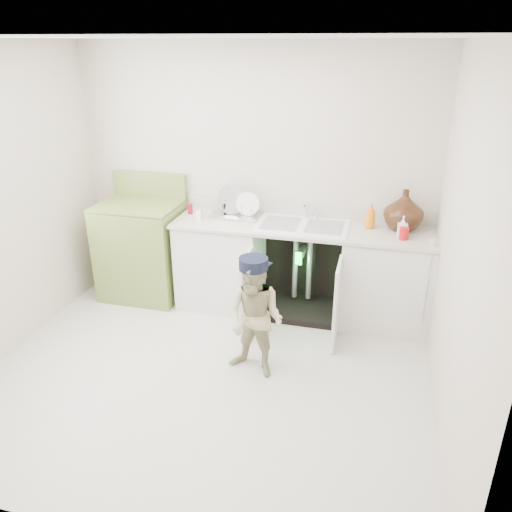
# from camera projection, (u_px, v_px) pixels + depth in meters

# --- Properties ---
(ground) EXTENTS (3.50, 3.50, 0.00)m
(ground) POSITION_uv_depth(u_px,v_px,m) (207.00, 373.00, 4.04)
(ground) COLOR #BDB4A6
(ground) RESTS_ON ground
(room_shell) EXTENTS (6.00, 5.50, 1.26)m
(room_shell) POSITION_uv_depth(u_px,v_px,m) (200.00, 229.00, 3.55)
(room_shell) COLOR beige
(room_shell) RESTS_ON ground
(counter_run) EXTENTS (2.44, 1.02, 1.27)m
(counter_run) POSITION_uv_depth(u_px,v_px,m) (305.00, 267.00, 4.80)
(counter_run) COLOR silver
(counter_run) RESTS_ON ground
(avocado_stove) EXTENTS (0.80, 0.65, 1.24)m
(avocado_stove) POSITION_uv_depth(u_px,v_px,m) (143.00, 248.00, 5.14)
(avocado_stove) COLOR olive
(avocado_stove) RESTS_ON ground
(repair_worker) EXTENTS (0.56, 0.98, 1.00)m
(repair_worker) POSITION_uv_depth(u_px,v_px,m) (255.00, 318.00, 3.87)
(repair_worker) COLOR tan
(repair_worker) RESTS_ON ground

